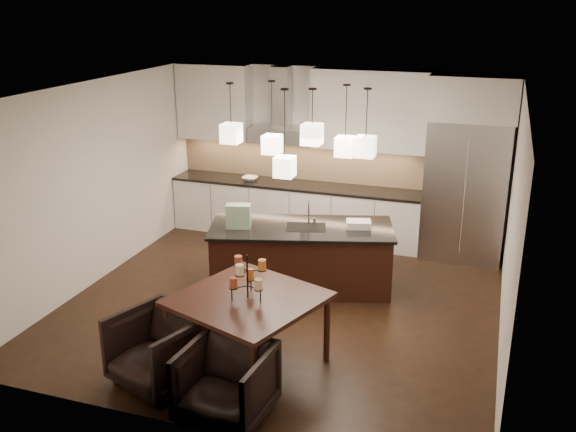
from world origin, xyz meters
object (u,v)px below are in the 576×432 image
(refrigerator, at_px, (465,191))
(armchair_left, at_px, (158,349))
(island_body, at_px, (301,258))
(armchair_right, at_px, (226,383))
(dining_table, at_px, (249,332))

(refrigerator, height_order, armchair_left, refrigerator)
(refrigerator, distance_m, island_body, 2.80)
(island_body, bearing_deg, armchair_right, -101.98)
(dining_table, bearing_deg, armchair_left, -122.02)
(armchair_left, bearing_deg, armchair_right, 0.53)
(dining_table, relative_size, armchair_left, 1.60)
(refrigerator, xyz_separation_m, island_body, (-2.03, -1.83, -0.65))
(island_body, bearing_deg, refrigerator, 26.18)
(island_body, bearing_deg, dining_table, -104.05)
(refrigerator, relative_size, armchair_left, 2.50)
(armchair_right, bearing_deg, armchair_left, 165.08)
(refrigerator, xyz_separation_m, armchair_right, (-1.82, -4.88, -0.70))
(island_body, relative_size, dining_table, 1.75)
(armchair_left, relative_size, armchair_right, 1.04)
(armchair_right, bearing_deg, island_body, 98.63)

